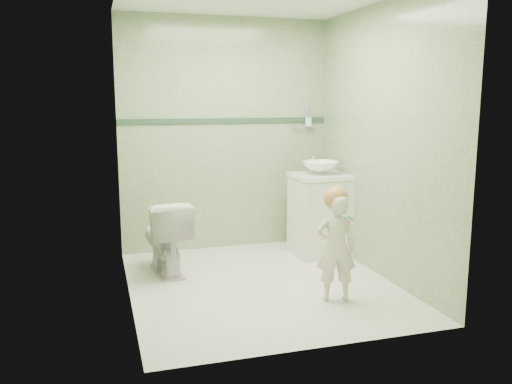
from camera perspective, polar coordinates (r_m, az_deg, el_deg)
name	(u,v)px	position (r m, az deg, el deg)	size (l,w,h in m)	color
ground	(261,284)	(4.67, 0.54, -9.78)	(2.50, 2.50, 0.00)	silver
room_shell	(261,145)	(4.41, 0.56, 5.06)	(2.50, 2.54, 2.40)	gray
trim_stripe	(226,121)	(5.60, -3.24, 7.61)	(2.20, 0.02, 0.05)	#284530
vanity	(320,216)	(5.47, 6.78, -2.54)	(0.52, 0.50, 0.80)	beige
counter	(320,176)	(5.40, 6.87, 1.71)	(0.54, 0.52, 0.04)	white
basin	(321,168)	(5.39, 6.89, 2.60)	(0.37, 0.37, 0.13)	white
faucet	(313,158)	(5.55, 6.14, 3.65)	(0.03, 0.13, 0.18)	silver
cup_holder	(308,122)	(5.82, 5.55, 7.47)	(0.26, 0.07, 0.21)	silver
toilet	(165,236)	(4.93, -9.63, -4.70)	(0.38, 0.67, 0.68)	white
toddler	(336,248)	(4.23, 8.52, -5.93)	(0.31, 0.20, 0.85)	beige
hair_cap	(336,198)	(4.17, 8.51, -0.66)	(0.19, 0.19, 0.19)	#B08046
teal_toothbrush	(350,218)	(4.06, 9.96, -2.71)	(0.11, 0.14, 0.08)	#108D85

